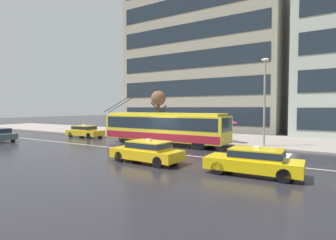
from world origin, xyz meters
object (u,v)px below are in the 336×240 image
pedestrian_at_shelter (149,122)px  street_lamp (265,95)px  bus_shelter (176,120)px  trolleybus (164,127)px  street_tree_bare (158,100)px  pedestrian_walking_past (231,124)px  taxi_queued_behind_bus (85,131)px  pedestrian_approaching_curb (224,124)px  taxi_oncoming_far (254,160)px  taxi_oncoming_near (147,151)px

pedestrian_at_shelter → street_lamp: size_ratio=0.28×
bus_shelter → pedestrian_at_shelter: bus_shelter is taller
trolleybus → street_tree_bare: bearing=128.4°
trolleybus → pedestrian_walking_past: bearing=31.6°
taxi_queued_behind_bus → pedestrian_walking_past: 15.66m
taxi_queued_behind_bus → pedestrian_approaching_curb: size_ratio=2.17×
taxi_oncoming_far → pedestrian_approaching_curb: size_ratio=2.25×
bus_shelter → street_lamp: (8.56, -0.72, 2.28)m
taxi_oncoming_far → bus_shelter: 14.23m
street_lamp → street_tree_bare: 11.71m
taxi_queued_behind_bus → pedestrian_approaching_curb: bearing=13.5°
taxi_queued_behind_bus → taxi_oncoming_near: 15.48m
trolleybus → pedestrian_approaching_curb: (4.04, 3.78, 0.21)m
taxi_oncoming_far → street_lamp: street_lamp is taller
street_tree_bare → taxi_oncoming_far: bearing=-41.3°
pedestrian_at_shelter → pedestrian_walking_past: pedestrian_walking_past is taller
pedestrian_at_shelter → pedestrian_approaching_curb: size_ratio=1.00×
taxi_oncoming_near → pedestrian_at_shelter: 12.19m
taxi_oncoming_far → pedestrian_walking_past: size_ratio=2.21×
trolleybus → pedestrian_approaching_curb: trolleybus is taller
trolleybus → street_lamp: street_lamp is taller
bus_shelter → pedestrian_approaching_curb: size_ratio=1.98×
taxi_oncoming_far → street_lamp: size_ratio=0.63×
bus_shelter → pedestrian_approaching_curb: 4.83m
trolleybus → bus_shelter: (-0.76, 3.36, 0.45)m
taxi_oncoming_near → street_lamp: bearing=64.7°
pedestrian_approaching_curb → street_tree_bare: street_tree_bare is taller
trolleybus → taxi_oncoming_far: trolleybus is taller
taxi_oncoming_far → taxi_queued_behind_bus: bearing=160.5°
bus_shelter → taxi_queued_behind_bus: bearing=-162.4°
taxi_queued_behind_bus → pedestrian_at_shelter: pedestrian_at_shelter is taller
trolleybus → pedestrian_at_shelter: trolleybus is taller
taxi_queued_behind_bus → bus_shelter: bearing=17.6°
pedestrian_approaching_curb → trolleybus: bearing=-136.9°
taxi_oncoming_far → pedestrian_walking_past: pedestrian_walking_past is taller
street_tree_bare → taxi_oncoming_near: bearing=-59.1°
bus_shelter → street_tree_bare: (-2.97, 1.35, 2.10)m
trolleybus → bus_shelter: 3.47m
pedestrian_at_shelter → street_tree_bare: (-0.01, 1.74, 2.34)m
pedestrian_at_shelter → taxi_oncoming_near: bearing=-55.0°
bus_shelter → pedestrian_at_shelter: bearing=-172.5°
taxi_queued_behind_bus → bus_shelter: 10.21m
taxi_queued_behind_bus → street_tree_bare: 8.69m
pedestrian_walking_past → trolleybus: bearing=-148.4°
bus_shelter → pedestrian_walking_past: (5.73, -0.31, -0.22)m
bus_shelter → taxi_oncoming_far: bearing=-45.1°
trolleybus → taxi_oncoming_far: size_ratio=2.87×
trolleybus → taxi_oncoming_far: (9.25, -6.68, -0.82)m
taxi_oncoming_far → taxi_oncoming_near: bearing=-177.1°
pedestrian_at_shelter → street_tree_bare: bearing=90.3°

